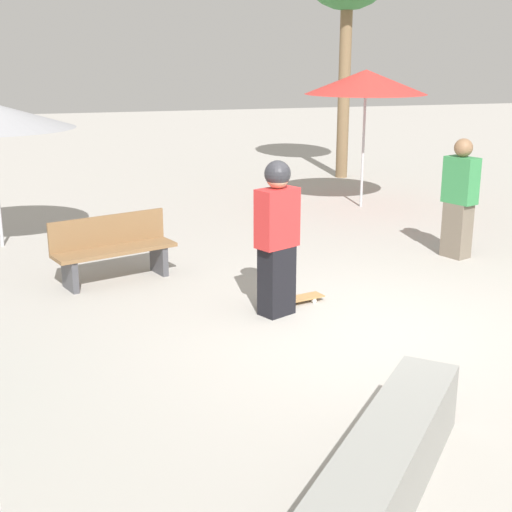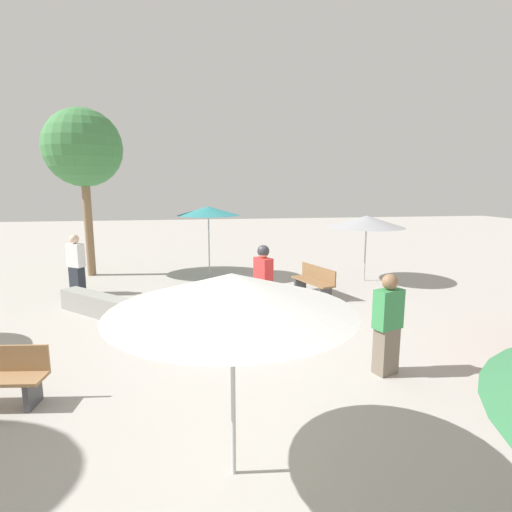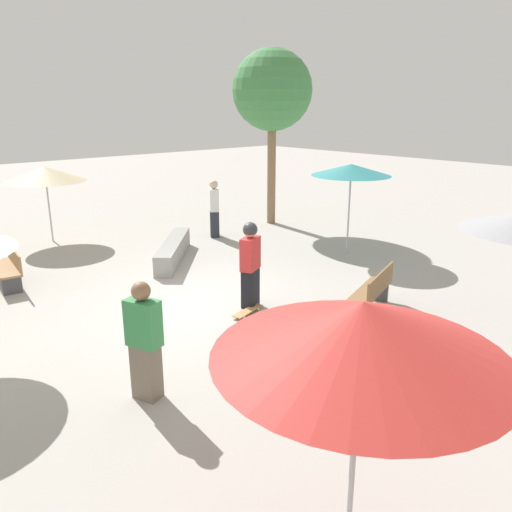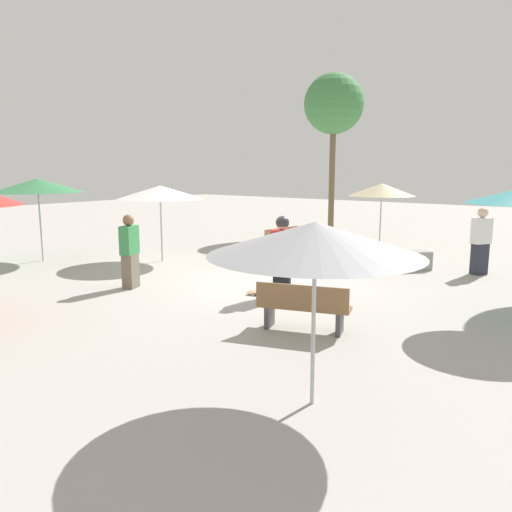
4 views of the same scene
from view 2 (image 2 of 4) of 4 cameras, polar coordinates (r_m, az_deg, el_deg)
The scene contains 11 objects.
ground_plane at distance 9.03m, azimuth -2.66°, elevation -10.42°, with size 60.00×60.00×0.00m, color #ADA8A0.
skater_main at distance 9.58m, azimuth 1.04°, elevation -3.25°, with size 0.54×0.44×1.77m.
skateboard at distance 9.61m, azimuth 2.79°, elevation -8.79°, with size 0.82×0.38×0.07m.
concrete_ledge at distance 10.40m, azimuth -20.73°, elevation -6.80°, with size 2.38×2.53×0.52m.
bench_far at distance 11.70m, azimuth 8.29°, elevation -3.58°, with size 1.66×0.92×0.85m.
shade_umbrella_grey at distance 13.64m, azimuth 15.53°, elevation 4.77°, with size 2.48×2.48×2.19m.
shade_umbrella_white at distance 4.10m, azimuth -3.44°, elevation -5.23°, with size 2.58×2.58×2.27m.
shade_umbrella_teal at distance 13.73m, azimuth -6.83°, elevation 6.41°, with size 2.12×2.12×2.47m.
palm_tree_left at distance 15.19m, azimuth -23.48°, elevation 13.84°, with size 2.62×2.62×5.74m.
bystander_watching at distance 7.11m, azimuth 18.26°, elevation -9.30°, with size 0.41×0.53×1.73m.
bystander_far at distance 12.74m, azimuth -24.30°, elevation -1.15°, with size 0.49×0.55×1.77m.
Camera 2 is at (-8.42, 0.95, 3.15)m, focal length 28.00 mm.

